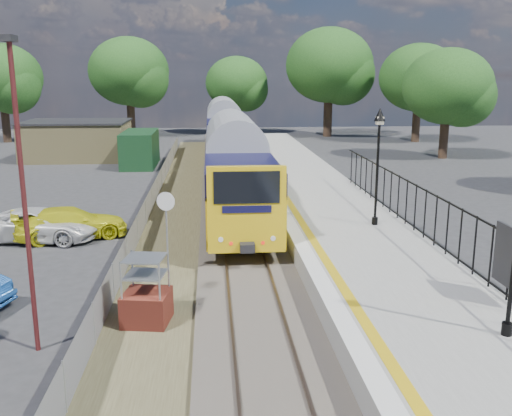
{
  "coord_description": "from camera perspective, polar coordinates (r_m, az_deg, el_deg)",
  "views": [
    {
      "loc": [
        -1.2,
        -15.57,
        6.71
      ],
      "look_at": [
        0.42,
        4.56,
        2.0
      ],
      "focal_mm": 40.0,
      "sensor_mm": 36.0,
      "label": 1
    }
  ],
  "objects": [
    {
      "name": "car_white",
      "position": [
        25.27,
        -20.75,
        -1.57
      ],
      "size": [
        5.09,
        2.91,
        1.34
      ],
      "primitive_type": "imported",
      "rotation": [
        0.0,
        0.0,
        1.42
      ],
      "color": "silver",
      "rests_on": "ground"
    },
    {
      "name": "car_yellow",
      "position": [
        25.12,
        -18.03,
        -1.45
      ],
      "size": [
        4.95,
        3.19,
        1.33
      ],
      "primitive_type": "imported",
      "rotation": [
        0.0,
        0.0,
        1.88
      ],
      "color": "yellow",
      "rests_on": "ground"
    },
    {
      "name": "wire_fence",
      "position": [
        28.4,
        -10.57,
        0.47
      ],
      "size": [
        0.06,
        52.0,
        1.2
      ],
      "color": "#999EA3",
      "rests_on": "ground"
    },
    {
      "name": "victorian_lamp_north",
      "position": [
        22.66,
        12.17,
        6.72
      ],
      "size": [
        0.44,
        0.44,
        4.6
      ],
      "color": "black",
      "rests_on": "platform"
    },
    {
      "name": "platform",
      "position": [
        24.98,
        8.03,
        -1.52
      ],
      "size": [
        5.0,
        70.0,
        0.9
      ],
      "primitive_type": "cube",
      "color": "gray",
      "rests_on": "ground"
    },
    {
      "name": "palisade_fence",
      "position": [
        20.02,
        18.32,
        -1.64
      ],
      "size": [
        0.12,
        26.0,
        2.0
      ],
      "color": "black",
      "rests_on": "platform"
    },
    {
      "name": "platform_edge",
      "position": [
        24.5,
        3.35,
        -0.6
      ],
      "size": [
        0.9,
        70.0,
        0.01
      ],
      "color": "silver",
      "rests_on": "platform"
    },
    {
      "name": "train",
      "position": [
        39.5,
        -2.86,
        6.76
      ],
      "size": [
        2.82,
        40.83,
        3.51
      ],
      "color": "gold",
      "rests_on": "ground"
    },
    {
      "name": "tree_line",
      "position": [
        57.63,
        -2.08,
        13.01
      ],
      "size": [
        56.8,
        43.8,
        11.88
      ],
      "color": "#332319",
      "rests_on": "ground"
    },
    {
      "name": "carpark_lamp",
      "position": [
        14.4,
        -22.33,
        2.46
      ],
      "size": [
        0.25,
        0.5,
        7.58
      ],
      "color": "#4B1919",
      "rests_on": "ground"
    },
    {
      "name": "ground",
      "position": [
        17.0,
        -0.19,
        -10.13
      ],
      "size": [
        120.0,
        120.0,
        0.0
      ],
      "primitive_type": "plane",
      "color": "#2D2D30",
      "rests_on": "ground"
    },
    {
      "name": "brick_plinth",
      "position": [
        16.0,
        -10.93,
        -8.25
      ],
      "size": [
        1.4,
        1.4,
        1.96
      ],
      "rotation": [
        0.0,
        0.0,
        -0.16
      ],
      "color": "maroon",
      "rests_on": "ground"
    },
    {
      "name": "speed_sign",
      "position": [
        18.76,
        -8.94,
        -1.23
      ],
      "size": [
        0.6,
        0.21,
        3.06
      ],
      "rotation": [
        0.0,
        0.0,
        -0.3
      ],
      "color": "#999EA3",
      "rests_on": "ground"
    },
    {
      "name": "track_bed",
      "position": [
        26.11,
        -2.87,
        -1.58
      ],
      "size": [
        5.9,
        80.0,
        0.29
      ],
      "color": "#473F38",
      "rests_on": "ground"
    },
    {
      "name": "outbuilding",
      "position": [
        48.05,
        -16.35,
        6.4
      ],
      "size": [
        10.8,
        10.1,
        3.12
      ],
      "color": "tan",
      "rests_on": "ground"
    }
  ]
}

